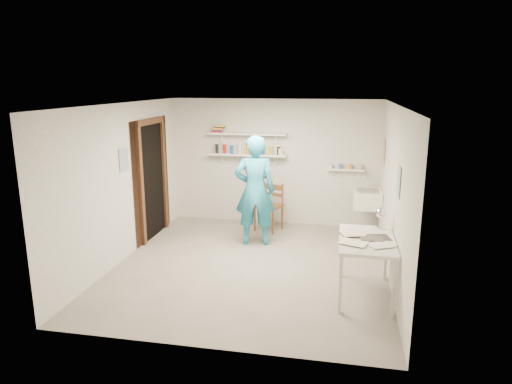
% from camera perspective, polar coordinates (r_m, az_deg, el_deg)
% --- Properties ---
extents(floor, '(4.00, 4.50, 0.02)m').
position_cam_1_polar(floor, '(6.99, -0.63, -9.24)').
color(floor, slate).
rests_on(floor, ground).
extents(ceiling, '(4.00, 4.50, 0.02)m').
position_cam_1_polar(ceiling, '(6.45, -0.69, 10.99)').
color(ceiling, silver).
rests_on(ceiling, wall_back).
extents(wall_back, '(4.00, 0.02, 2.40)m').
position_cam_1_polar(wall_back, '(8.80, 2.30, 3.74)').
color(wall_back, silver).
rests_on(wall_back, ground).
extents(wall_front, '(4.00, 0.02, 2.40)m').
position_cam_1_polar(wall_front, '(4.51, -6.44, -5.95)').
color(wall_front, silver).
rests_on(wall_front, ground).
extents(wall_left, '(0.02, 4.50, 2.40)m').
position_cam_1_polar(wall_left, '(7.28, -16.35, 1.12)').
color(wall_left, silver).
rests_on(wall_left, ground).
extents(wall_right, '(0.02, 4.50, 2.40)m').
position_cam_1_polar(wall_right, '(6.53, 16.90, -0.31)').
color(wall_right, silver).
rests_on(wall_right, ground).
extents(doorway_recess, '(0.02, 0.90, 2.00)m').
position_cam_1_polar(doorway_recess, '(8.24, -12.84, 1.32)').
color(doorway_recess, black).
rests_on(doorway_recess, wall_left).
extents(corridor_box, '(1.40, 1.50, 2.10)m').
position_cam_1_polar(corridor_box, '(8.54, -17.24, 1.81)').
color(corridor_box, brown).
rests_on(corridor_box, ground).
extents(door_lintel, '(0.06, 1.05, 0.10)m').
position_cam_1_polar(door_lintel, '(8.08, -13.11, 8.61)').
color(door_lintel, brown).
rests_on(door_lintel, wall_left).
extents(door_jamb_near, '(0.06, 0.10, 2.00)m').
position_cam_1_polar(door_jamb_near, '(7.79, -14.17, 0.54)').
color(door_jamb_near, brown).
rests_on(door_jamb_near, ground).
extents(door_jamb_far, '(0.06, 0.10, 2.00)m').
position_cam_1_polar(door_jamb_far, '(8.68, -11.41, 2.01)').
color(door_jamb_far, brown).
rests_on(door_jamb_far, ground).
extents(shelf_lower, '(1.50, 0.22, 0.03)m').
position_cam_1_polar(shelf_lower, '(8.74, -1.08, 4.68)').
color(shelf_lower, white).
rests_on(shelf_lower, wall_back).
extents(shelf_upper, '(1.50, 0.22, 0.03)m').
position_cam_1_polar(shelf_upper, '(8.68, -1.09, 7.29)').
color(shelf_upper, white).
rests_on(shelf_upper, wall_back).
extents(ledge_shelf, '(0.70, 0.14, 0.03)m').
position_cam_1_polar(ledge_shelf, '(8.63, 11.11, 2.76)').
color(ledge_shelf, white).
rests_on(ledge_shelf, wall_back).
extents(poster_left, '(0.01, 0.28, 0.36)m').
position_cam_1_polar(poster_left, '(7.25, -16.20, 3.90)').
color(poster_left, '#334C7F').
rests_on(poster_left, wall_left).
extents(poster_right_a, '(0.01, 0.34, 0.42)m').
position_cam_1_polar(poster_right_a, '(8.22, 15.70, 5.03)').
color(poster_right_a, '#995933').
rests_on(poster_right_a, wall_right).
extents(poster_right_b, '(0.01, 0.30, 0.38)m').
position_cam_1_polar(poster_right_b, '(5.93, 17.40, 1.26)').
color(poster_right_b, '#3F724C').
rests_on(poster_right_b, wall_right).
extents(belfast_sink, '(0.48, 0.60, 0.30)m').
position_cam_1_polar(belfast_sink, '(8.27, 13.74, -0.82)').
color(belfast_sink, white).
rests_on(belfast_sink, wall_right).
extents(man, '(0.75, 0.57, 1.87)m').
position_cam_1_polar(man, '(7.62, -0.13, 0.17)').
color(man, teal).
rests_on(man, ground).
extents(wall_clock, '(0.34, 0.10, 0.34)m').
position_cam_1_polar(wall_clock, '(7.75, 0.48, 2.76)').
color(wall_clock, beige).
rests_on(wall_clock, man).
extents(wooden_chair, '(0.56, 0.55, 0.95)m').
position_cam_1_polar(wooden_chair, '(8.44, 1.59, -1.73)').
color(wooden_chair, brown).
rests_on(wooden_chair, ground).
extents(work_table, '(0.69, 1.15, 0.77)m').
position_cam_1_polar(work_table, '(6.10, 13.50, -9.12)').
color(work_table, silver).
rests_on(work_table, ground).
extents(desk_lamp, '(0.14, 0.14, 0.14)m').
position_cam_1_polar(desk_lamp, '(6.36, 15.35, -2.54)').
color(desk_lamp, silver).
rests_on(desk_lamp, work_table).
extents(spray_cans, '(1.31, 0.06, 0.17)m').
position_cam_1_polar(spray_cans, '(8.72, -1.08, 5.33)').
color(spray_cans, black).
rests_on(spray_cans, shelf_lower).
extents(book_stack, '(0.26, 0.14, 0.14)m').
position_cam_1_polar(book_stack, '(8.81, -4.69, 7.89)').
color(book_stack, red).
rests_on(book_stack, shelf_upper).
extents(ledge_pots, '(0.48, 0.07, 0.09)m').
position_cam_1_polar(ledge_pots, '(8.62, 11.13, 3.16)').
color(ledge_pots, silver).
rests_on(ledge_pots, ledge_shelf).
extents(papers, '(0.30, 0.22, 0.03)m').
position_cam_1_polar(papers, '(5.96, 13.71, -5.56)').
color(papers, silver).
rests_on(papers, work_table).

